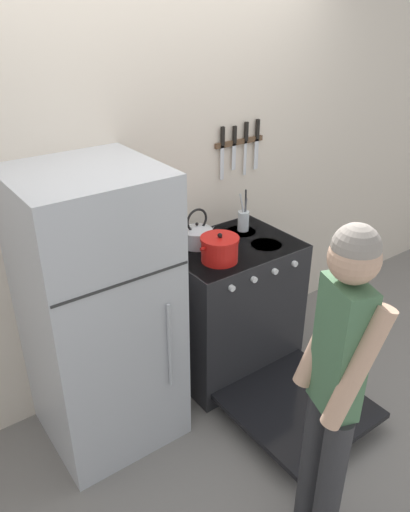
{
  "coord_description": "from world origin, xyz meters",
  "views": [
    {
      "loc": [
        -1.45,
        -2.44,
        2.27
      ],
      "look_at": [
        -0.01,
        -0.45,
        0.99
      ],
      "focal_mm": 35.0,
      "sensor_mm": 36.0,
      "label": 1
    }
  ],
  "objects_px": {
    "tea_kettle": "(197,235)",
    "person": "(335,382)",
    "utensil_jar": "(243,219)",
    "dutch_oven_pot": "(220,249)",
    "stove_range": "(233,311)",
    "refrigerator": "(99,313)"
  },
  "relations": [
    {
      "from": "tea_kettle",
      "to": "person",
      "type": "distance_m",
      "value": 1.35
    },
    {
      "from": "tea_kettle",
      "to": "person",
      "type": "xyz_separation_m",
      "value": [
        -0.26,
        -1.33,
        -0.08
      ]
    },
    {
      "from": "tea_kettle",
      "to": "utensil_jar",
      "type": "distance_m",
      "value": 0.37
    },
    {
      "from": "tea_kettle",
      "to": "dutch_oven_pot",
      "type": "bearing_deg",
      "value": -93.31
    },
    {
      "from": "refrigerator",
      "to": "person",
      "type": "distance_m",
      "value": 1.27
    },
    {
      "from": "refrigerator",
      "to": "stove_range",
      "type": "relative_size",
      "value": 1.17
    },
    {
      "from": "stove_range",
      "to": "person",
      "type": "xyz_separation_m",
      "value": [
        -0.43,
        -1.17,
        0.46
      ]
    },
    {
      "from": "stove_range",
      "to": "person",
      "type": "distance_m",
      "value": 1.32
    },
    {
      "from": "tea_kettle",
      "to": "utensil_jar",
      "type": "bearing_deg",
      "value": 0.92
    },
    {
      "from": "tea_kettle",
      "to": "stove_range",
      "type": "bearing_deg",
      "value": -43.72
    },
    {
      "from": "dutch_oven_pot",
      "to": "person",
      "type": "relative_size",
      "value": 0.17
    },
    {
      "from": "tea_kettle",
      "to": "refrigerator",
      "type": "bearing_deg",
      "value": -168.38
    },
    {
      "from": "dutch_oven_pot",
      "to": "tea_kettle",
      "type": "distance_m",
      "value": 0.24
    },
    {
      "from": "refrigerator",
      "to": "utensil_jar",
      "type": "height_order",
      "value": "refrigerator"
    },
    {
      "from": "dutch_oven_pot",
      "to": "person",
      "type": "bearing_deg",
      "value": -102.93
    },
    {
      "from": "refrigerator",
      "to": "dutch_oven_pot",
      "type": "height_order",
      "value": "refrigerator"
    },
    {
      "from": "refrigerator",
      "to": "tea_kettle",
      "type": "relative_size",
      "value": 6.51
    },
    {
      "from": "utensil_jar",
      "to": "person",
      "type": "distance_m",
      "value": 1.48
    },
    {
      "from": "refrigerator",
      "to": "dutch_oven_pot",
      "type": "xyz_separation_m",
      "value": [
        0.73,
        -0.09,
        0.2
      ]
    },
    {
      "from": "refrigerator",
      "to": "tea_kettle",
      "type": "xyz_separation_m",
      "value": [
        0.74,
        0.15,
        0.2
      ]
    },
    {
      "from": "tea_kettle",
      "to": "person",
      "type": "relative_size",
      "value": 0.15
    },
    {
      "from": "utensil_jar",
      "to": "person",
      "type": "bearing_deg",
      "value": -115.45
    }
  ]
}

